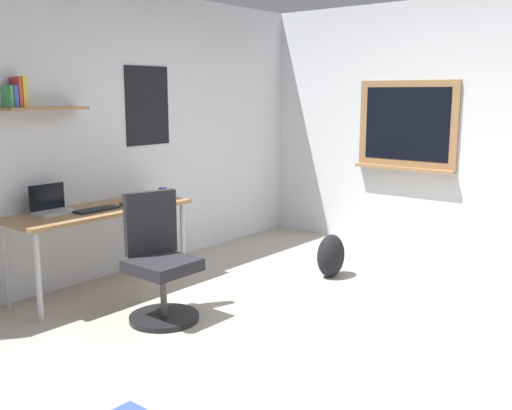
% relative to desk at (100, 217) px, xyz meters
% --- Properties ---
extents(ground_plane, '(5.20, 5.20, 0.00)m').
position_rel_desk_xyz_m(ground_plane, '(0.54, -2.08, -0.65)').
color(ground_plane, '#ADA393').
rests_on(ground_plane, ground).
extents(wall_back, '(5.00, 0.30, 2.60)m').
position_rel_desk_xyz_m(wall_back, '(0.54, 0.37, 0.65)').
color(wall_back, silver).
rests_on(wall_back, ground).
extents(wall_right, '(0.22, 5.00, 2.60)m').
position_rel_desk_xyz_m(wall_right, '(2.99, -2.05, 0.65)').
color(wall_right, silver).
rests_on(wall_right, ground).
extents(desk, '(1.57, 0.59, 0.72)m').
position_rel_desk_xyz_m(desk, '(0.00, 0.00, 0.00)').
color(desk, '#997047').
rests_on(desk, ground).
extents(office_chair, '(0.52, 0.54, 0.95)m').
position_rel_desk_xyz_m(office_chair, '(-0.10, -0.85, -0.24)').
color(office_chair, black).
rests_on(office_chair, ground).
extents(laptop, '(0.31, 0.21, 0.23)m').
position_rel_desk_xyz_m(laptop, '(-0.35, 0.14, 0.13)').
color(laptop, '#ADAFB5').
rests_on(laptop, desk).
extents(keyboard, '(0.37, 0.13, 0.02)m').
position_rel_desk_xyz_m(keyboard, '(-0.08, -0.07, 0.08)').
color(keyboard, black).
rests_on(keyboard, desk).
extents(computer_mouse, '(0.10, 0.06, 0.03)m').
position_rel_desk_xyz_m(computer_mouse, '(0.20, -0.07, 0.09)').
color(computer_mouse, '#262628').
rests_on(computer_mouse, desk).
extents(coffee_mug, '(0.08, 0.08, 0.09)m').
position_rel_desk_xyz_m(coffee_mug, '(0.69, -0.02, 0.12)').
color(coffee_mug, '#334CA5').
rests_on(coffee_mug, desk).
extents(backpack, '(0.32, 0.22, 0.40)m').
position_rel_desk_xyz_m(backpack, '(1.57, -1.30, -0.45)').
color(backpack, black).
rests_on(backpack, ground).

